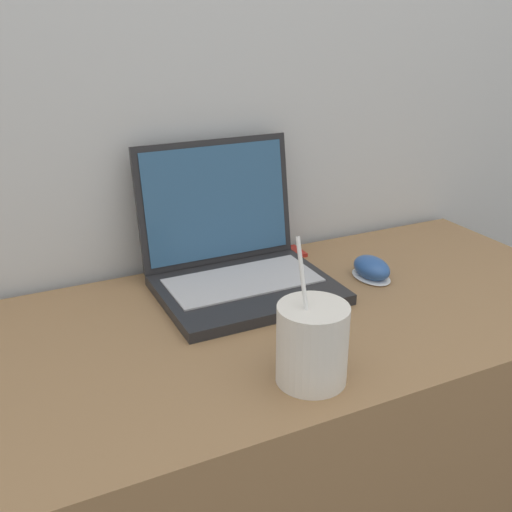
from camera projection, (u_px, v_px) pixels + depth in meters
name	position (u px, v px, depth m)	size (l,w,h in m)	color
desk	(262.00, 481.00, 1.17)	(1.32, 0.56, 0.72)	#936D47
laptop	(235.00, 256.00, 1.15)	(0.32, 0.30, 0.26)	#232326
drink_cup	(312.00, 343.00, 0.84)	(0.10, 0.10, 0.21)	silver
computer_mouse	(372.00, 269.00, 1.19)	(0.06, 0.10, 0.04)	white
usb_stick	(297.00, 251.00, 1.31)	(0.02, 0.06, 0.01)	#B2261E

